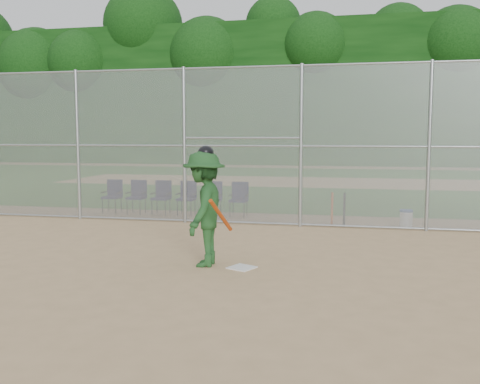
% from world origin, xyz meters
% --- Properties ---
extents(ground, '(100.00, 100.00, 0.00)m').
position_xyz_m(ground, '(0.00, 0.00, 0.00)').
color(ground, tan).
rests_on(ground, ground).
extents(grass_strip, '(100.00, 100.00, 0.00)m').
position_xyz_m(grass_strip, '(0.00, 18.00, 0.01)').
color(grass_strip, '#285F1C').
rests_on(grass_strip, ground).
extents(dirt_patch_far, '(24.00, 24.00, 0.00)m').
position_xyz_m(dirt_patch_far, '(0.00, 18.00, 0.01)').
color(dirt_patch_far, tan).
rests_on(dirt_patch_far, ground).
extents(backstop_fence, '(16.09, 0.09, 4.00)m').
position_xyz_m(backstop_fence, '(0.00, 5.00, 2.07)').
color(backstop_fence, gray).
rests_on(backstop_fence, ground).
extents(treeline, '(81.00, 60.00, 11.00)m').
position_xyz_m(treeline, '(0.00, 20.00, 5.50)').
color(treeline, black).
rests_on(treeline, ground).
extents(home_plate, '(0.53, 0.53, 0.02)m').
position_xyz_m(home_plate, '(0.45, 0.56, 0.01)').
color(home_plate, silver).
rests_on(home_plate, ground).
extents(batter_at_plate, '(0.92, 1.39, 2.09)m').
position_xyz_m(batter_at_plate, '(-0.24, 0.63, 1.01)').
color(batter_at_plate, '#1C481F').
rests_on(batter_at_plate, ground).
extents(water_cooler, '(0.33, 0.33, 0.42)m').
position_xyz_m(water_cooler, '(3.59, 5.57, 0.21)').
color(water_cooler, white).
rests_on(water_cooler, ground).
extents(spare_bats, '(0.36, 0.26, 0.84)m').
position_xyz_m(spare_bats, '(1.92, 5.22, 0.42)').
color(spare_bats, '#D84C14').
rests_on(spare_bats, ground).
extents(chair_0, '(0.54, 0.52, 0.96)m').
position_xyz_m(chair_0, '(-4.67, 6.29, 0.48)').
color(chair_0, '#10123C').
rests_on(chair_0, ground).
extents(chair_1, '(0.54, 0.52, 0.96)m').
position_xyz_m(chair_1, '(-3.91, 6.29, 0.48)').
color(chair_1, '#10123C').
rests_on(chair_1, ground).
extents(chair_2, '(0.54, 0.52, 0.96)m').
position_xyz_m(chair_2, '(-3.15, 6.29, 0.48)').
color(chair_2, '#10123C').
rests_on(chair_2, ground).
extents(chair_3, '(0.54, 0.52, 0.96)m').
position_xyz_m(chair_3, '(-2.38, 6.29, 0.48)').
color(chair_3, '#10123C').
rests_on(chair_3, ground).
extents(chair_4, '(0.54, 0.52, 0.96)m').
position_xyz_m(chair_4, '(-1.62, 6.29, 0.48)').
color(chair_4, '#10123C').
rests_on(chair_4, ground).
extents(chair_5, '(0.54, 0.52, 0.96)m').
position_xyz_m(chair_5, '(-0.85, 6.29, 0.48)').
color(chair_5, '#10123C').
rests_on(chair_5, ground).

